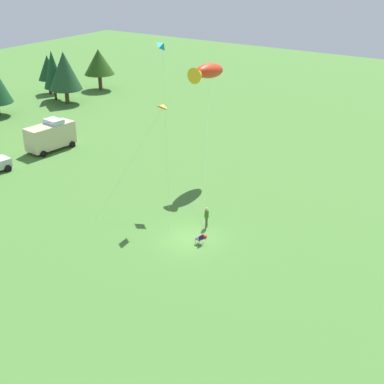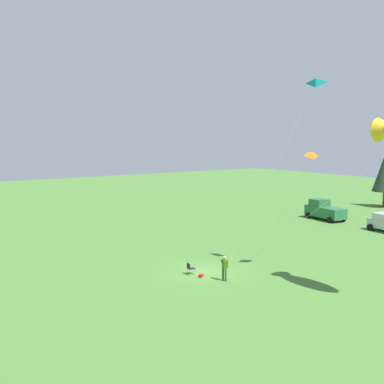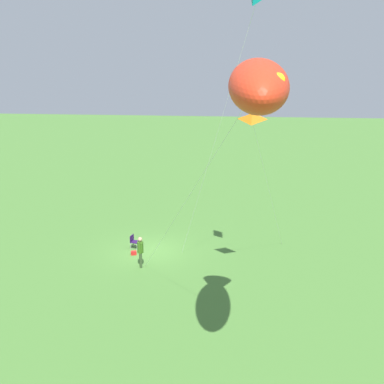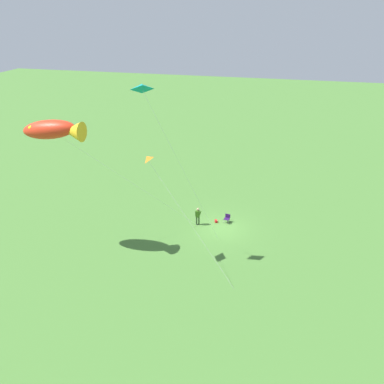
{
  "view_description": "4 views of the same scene",
  "coord_description": "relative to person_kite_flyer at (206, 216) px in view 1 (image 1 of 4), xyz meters",
  "views": [
    {
      "loc": [
        -29.9,
        -19.98,
        20.69
      ],
      "look_at": [
        1.26,
        0.69,
        3.31
      ],
      "focal_mm": 50.0,
      "sensor_mm": 36.0,
      "label": 1
    },
    {
      "loc": [
        25.19,
        -18.76,
        9.69
      ],
      "look_at": [
        -0.61,
        -0.68,
        5.85
      ],
      "focal_mm": 42.0,
      "sensor_mm": 36.0,
      "label": 2
    },
    {
      "loc": [
        24.57,
        5.67,
        10.56
      ],
      "look_at": [
        1.03,
        2.67,
        4.04
      ],
      "focal_mm": 42.0,
      "sensor_mm": 36.0,
      "label": 3
    },
    {
      "loc": [
        -4.22,
        28.86,
        18.16
      ],
      "look_at": [
        2.29,
        2.17,
        4.43
      ],
      "focal_mm": 35.0,
      "sensor_mm": 36.0,
      "label": 4
    }
  ],
  "objects": [
    {
      "name": "ground_plane",
      "position": [
        -2.28,
        0.02,
        -1.02
      ],
      "size": [
        160.0,
        160.0,
        0.0
      ],
      "primitive_type": "plane",
      "color": "#457631"
    },
    {
      "name": "person_kite_flyer",
      "position": [
        0.0,
        0.0,
        0.0
      ],
      "size": [
        0.57,
        0.43,
        1.74
      ],
      "rotation": [
        0.0,
        0.0,
        1.9
      ],
      "color": "#35492A",
      "rests_on": "ground"
    },
    {
      "name": "folding_chair",
      "position": [
        -2.57,
        -1.05,
        -0.53
      ],
      "size": [
        0.56,
        0.56,
        0.82
      ],
      "rotation": [
        0.0,
        0.0,
        1.38
      ],
      "color": "#271144",
      "rests_on": "ground"
    },
    {
      "name": "backpack_on_grass",
      "position": [
        -1.57,
        -0.82,
        -0.91
      ],
      "size": [
        0.32,
        0.38,
        0.22
      ],
      "primitive_type": "cube",
      "rotation": [
        0.0,
        0.0,
        5.07
      ],
      "color": "red",
      "rests_on": "ground"
    },
    {
      "name": "van_camper_beige",
      "position": [
        5.7,
        23.82,
        0.62
      ],
      "size": [
        5.6,
        3.06,
        3.34
      ],
      "rotation": [
        0.0,
        0.0,
        -0.1
      ],
      "color": "beige",
      "rests_on": "ground"
    },
    {
      "name": "treeline_distant",
      "position": [
        12.64,
        39.08,
        3.49
      ],
      "size": [
        45.41,
        10.41,
        8.22
      ],
      "color": "#55371C",
      "rests_on": "ground"
    },
    {
      "name": "kite_large_fish",
      "position": [
        9.28,
        5.89,
        9.12
      ],
      "size": [
        12.05,
        6.58,
        11.07
      ],
      "color": "red",
      "rests_on": "ground"
    },
    {
      "name": "kite_delta_orange",
      "position": [
        2.37,
        5.8,
        7.47
      ],
      "size": [
        7.32,
        2.71,
        8.84
      ],
      "color": "orange",
      "rests_on": "ground"
    },
    {
      "name": "kite_delta_teal",
      "position": [
        2.48,
        5.7,
        12.37
      ],
      "size": [
        5.47,
        4.38,
        13.81
      ],
      "color": "#0E908D",
      "rests_on": "ground"
    }
  ]
}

